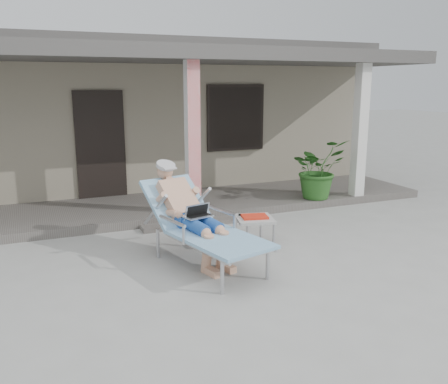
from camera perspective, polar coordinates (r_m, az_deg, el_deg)
name	(u,v)px	position (r m, az deg, el deg)	size (l,w,h in m)	color
ground	(244,261)	(6.56, 2.43, -8.31)	(60.00, 60.00, 0.00)	#9E9E99
house	(138,112)	(12.33, -10.35, 9.42)	(10.40, 5.40, 3.30)	gray
porch_deck	(180,205)	(9.22, -5.37, -1.58)	(10.00, 2.00, 0.15)	#605B56
porch_overhang	(177,60)	(8.88, -5.64, 15.53)	(10.00, 2.30, 2.85)	silver
porch_step	(199,223)	(8.17, -2.99, -3.71)	(2.00, 0.30, 0.07)	#605B56
lounger	(195,200)	(6.33, -3.49, -0.95)	(1.31, 2.22, 1.40)	#B7B7BC
side_table	(255,220)	(7.02, 3.69, -3.43)	(0.63, 0.63, 0.48)	#ABABA6
potted_palm	(318,169)	(9.51, 11.21, 2.74)	(1.05, 0.91, 1.17)	#26591E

